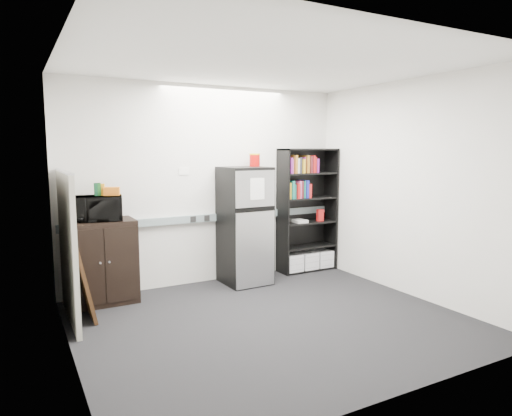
{
  "coord_description": "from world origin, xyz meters",
  "views": [
    {
      "loc": [
        -2.4,
        -4.07,
        1.84
      ],
      "look_at": [
        0.29,
        0.9,
        1.11
      ],
      "focal_mm": 32.0,
      "sensor_mm": 36.0,
      "label": 1
    }
  ],
  "objects_px": {
    "bookshelf": "(307,211)",
    "cubicle_partition": "(68,246)",
    "cabinet": "(101,262)",
    "refrigerator": "(245,226)",
    "microwave": "(99,208)"
  },
  "relations": [
    {
      "from": "bookshelf",
      "to": "cubicle_partition",
      "type": "bearing_deg",
      "value": -171.94
    },
    {
      "from": "bookshelf",
      "to": "cubicle_partition",
      "type": "distance_m",
      "value": 3.46
    },
    {
      "from": "cubicle_partition",
      "to": "refrigerator",
      "type": "height_order",
      "value": "cubicle_partition"
    },
    {
      "from": "microwave",
      "to": "refrigerator",
      "type": "bearing_deg",
      "value": 8.89
    },
    {
      "from": "microwave",
      "to": "refrigerator",
      "type": "relative_size",
      "value": 0.33
    },
    {
      "from": "microwave",
      "to": "refrigerator",
      "type": "xyz_separation_m",
      "value": [
        1.9,
        -0.06,
        -0.35
      ]
    },
    {
      "from": "bookshelf",
      "to": "cubicle_partition",
      "type": "relative_size",
      "value": 1.14
    },
    {
      "from": "cabinet",
      "to": "cubicle_partition",
      "type": "bearing_deg",
      "value": -133.54
    },
    {
      "from": "cabinet",
      "to": "microwave",
      "type": "xyz_separation_m",
      "value": [
        0.0,
        -0.02,
        0.65
      ]
    },
    {
      "from": "bookshelf",
      "to": "cabinet",
      "type": "relative_size",
      "value": 1.84
    },
    {
      "from": "cabinet",
      "to": "refrigerator",
      "type": "bearing_deg",
      "value": -2.41
    },
    {
      "from": "microwave",
      "to": "cubicle_partition",
      "type": "bearing_deg",
      "value": -123.82
    },
    {
      "from": "bookshelf",
      "to": "cubicle_partition",
      "type": "height_order",
      "value": "bookshelf"
    },
    {
      "from": "refrigerator",
      "to": "cabinet",
      "type": "bearing_deg",
      "value": 176.02
    },
    {
      "from": "cubicle_partition",
      "to": "refrigerator",
      "type": "xyz_separation_m",
      "value": [
        2.3,
        0.34,
        -0.01
      ]
    }
  ]
}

